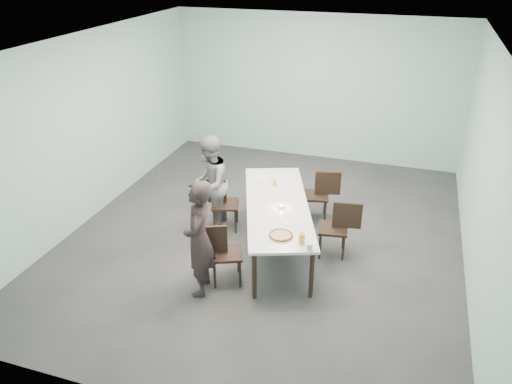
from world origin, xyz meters
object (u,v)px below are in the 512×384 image
(diner_near, at_px, (199,239))
(chair_near_right, at_px, (339,225))
(chair_near_left, at_px, (220,250))
(side_plate, at_px, (289,223))
(pizza, at_px, (281,235))
(beer_glass, at_px, (302,239))
(amber_tumbler, at_px, (275,182))
(water_tumbler, at_px, (310,247))
(diner_far, at_px, (210,184))
(table, at_px, (277,207))
(chair_far_left, at_px, (220,200))
(chair_far_right, at_px, (321,192))
(tealight, at_px, (282,207))

(diner_near, bearing_deg, chair_near_right, 119.41)
(chair_near_left, height_order, side_plate, chair_near_left)
(pizza, height_order, beer_glass, beer_glass)
(pizza, bearing_deg, side_plate, 87.22)
(amber_tumbler, bearing_deg, water_tumbler, -60.78)
(chair_near_left, height_order, water_tumbler, chair_near_left)
(diner_near, distance_m, side_plate, 1.29)
(diner_near, xyz_separation_m, beer_glass, (1.26, 0.38, 0.02))
(chair_near_right, bearing_deg, chair_near_left, 30.56)
(diner_far, height_order, amber_tumbler, diner_far)
(table, xyz_separation_m, chair_near_left, (-0.50, -1.05, -0.19))
(chair_far_left, xyz_separation_m, diner_far, (-0.15, -0.04, 0.29))
(chair_far_right, height_order, beer_glass, beer_glass)
(chair_far_left, bearing_deg, amber_tumbler, 5.63)
(water_tumbler, distance_m, amber_tumbler, 1.92)
(tealight, bearing_deg, beer_glass, -59.43)
(chair_far_right, xyz_separation_m, water_tumbler, (0.27, -2.14, 0.29))
(diner_near, bearing_deg, chair_far_left, 179.78)
(chair_far_left, distance_m, diner_near, 1.69)
(diner_far, height_order, water_tumbler, diner_far)
(diner_far, relative_size, side_plate, 8.78)
(chair_near_left, distance_m, amber_tumbler, 1.71)
(pizza, bearing_deg, amber_tumbler, 109.05)
(table, distance_m, side_plate, 0.59)
(diner_far, distance_m, water_tumbler, 2.31)
(table, distance_m, diner_near, 1.49)
(chair_far_left, distance_m, amber_tumbler, 0.92)
(water_tumbler, bearing_deg, diner_far, 145.42)
(beer_glass, bearing_deg, diner_far, 145.86)
(chair_far_left, distance_m, tealight, 1.22)
(chair_far_left, distance_m, side_plate, 1.57)
(chair_far_right, relative_size, amber_tumbler, 10.88)
(table, xyz_separation_m, water_tumbler, (0.72, -1.06, 0.10))
(chair_near_left, bearing_deg, diner_near, -144.24)
(table, height_order, side_plate, side_plate)
(table, relative_size, chair_near_right, 3.16)
(chair_near_right, height_order, diner_near, diner_near)
(table, height_order, chair_far_left, chair_far_left)
(diner_far, bearing_deg, tealight, 67.37)
(chair_far_right, relative_size, tealight, 15.54)
(beer_glass, distance_m, tealight, 0.98)
(diner_near, bearing_deg, pizza, 103.02)
(chair_near_left, xyz_separation_m, water_tumbler, (1.22, -0.01, 0.29))
(table, height_order, diner_far, diner_far)
(beer_glass, height_order, water_tumbler, beer_glass)
(chair_far_left, xyz_separation_m, beer_glass, (1.62, -1.24, 0.32))
(side_plate, height_order, tealight, tealight)
(chair_far_right, xyz_separation_m, pizza, (-0.15, -1.95, 0.27))
(pizza, distance_m, beer_glass, 0.32)
(table, height_order, beer_glass, beer_glass)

